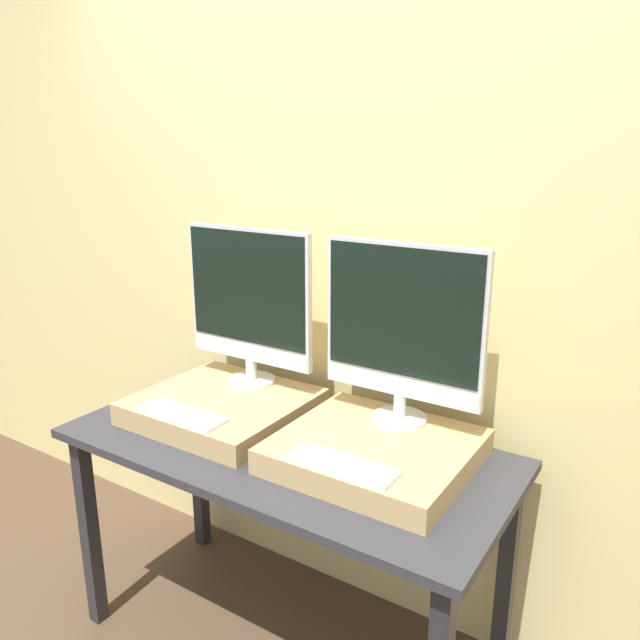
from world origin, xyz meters
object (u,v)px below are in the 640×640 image
object	(u,v)px
keyboard_left	(182,414)
monitor_left	(249,301)
keyboard_right	(342,465)
monitor_right	(402,328)

from	to	relation	value
keyboard_left	monitor_left	bearing A→B (deg)	90.00
keyboard_left	keyboard_right	size ratio (longest dim) A/B	1.00
monitor_left	keyboard_left	distance (m)	0.47
monitor_right	keyboard_right	world-z (taller)	monitor_right
keyboard_left	monitor_right	bearing A→B (deg)	30.49
keyboard_left	monitor_right	xyz separation A→B (m)	(0.60, 0.36, 0.30)
monitor_right	keyboard_right	xyz separation A→B (m)	(0.00, -0.36, -0.30)
monitor_left	keyboard_right	size ratio (longest dim) A/B	1.80
monitor_left	keyboard_left	size ratio (longest dim) A/B	1.80
monitor_left	keyboard_right	xyz separation A→B (m)	(0.60, -0.36, -0.30)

